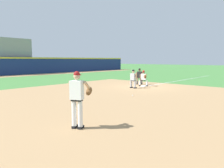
# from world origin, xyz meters

# --- Properties ---
(ground_plane) EXTENTS (160.00, 160.00, 0.00)m
(ground_plane) POSITION_xyz_m (0.00, 0.00, 0.00)
(ground_plane) COLOR #47843D
(infield_dirt_patch) EXTENTS (18.00, 18.00, 0.01)m
(infield_dirt_patch) POSITION_xyz_m (-5.37, -2.21, 0.00)
(infield_dirt_patch) COLOR tan
(infield_dirt_patch) RESTS_ON ground
(warning_track_strip) EXTENTS (48.00, 3.20, 0.01)m
(warning_track_strip) POSITION_xyz_m (0.00, 20.00, 0.00)
(warning_track_strip) COLOR tan
(warning_track_strip) RESTS_ON ground
(foul_line_stripe) EXTENTS (16.55, 0.10, 0.00)m
(foul_line_stripe) POSITION_xyz_m (8.27, 0.00, 0.01)
(foul_line_stripe) COLOR white
(foul_line_stripe) RESTS_ON ground
(first_base_bag) EXTENTS (0.38, 0.38, 0.09)m
(first_base_bag) POSITION_xyz_m (0.00, 0.00, 0.04)
(first_base_bag) COLOR white
(first_base_bag) RESTS_ON ground
(baseball) EXTENTS (0.07, 0.07, 0.07)m
(baseball) POSITION_xyz_m (-4.38, -2.02, 0.04)
(baseball) COLOR white
(baseball) RESTS_ON ground
(pitcher) EXTENTS (0.82, 0.60, 1.86)m
(pitcher) POSITION_xyz_m (-10.70, -4.42, 1.06)
(pitcher) COLOR black
(pitcher) RESTS_ON ground
(first_baseman) EXTENTS (0.84, 0.97, 1.34)m
(first_baseman) POSITION_xyz_m (0.30, 0.21, 0.73)
(first_baseman) COLOR black
(first_baseman) RESTS_ON ground
(baserunner) EXTENTS (0.47, 0.62, 1.46)m
(baserunner) POSITION_xyz_m (-1.32, 0.12, 0.79)
(baserunner) COLOR black
(baserunner) RESTS_ON ground
(umpire) EXTENTS (0.60, 0.67, 1.46)m
(umpire) POSITION_xyz_m (1.22, 1.24, 0.79)
(umpire) COLOR black
(umpire) RESTS_ON ground
(outfield_wall) EXTENTS (48.00, 0.54, 2.60)m
(outfield_wall) POSITION_xyz_m (0.00, 22.00, 1.39)
(outfield_wall) COLOR navy
(outfield_wall) RESTS_ON ground
(stadium_seating_block) EXTENTS (5.65, 5.05, 5.45)m
(stadium_seating_block) POSITION_xyz_m (-0.00, 25.32, 2.75)
(stadium_seating_block) COLOR gray
(stadium_seating_block) RESTS_ON ground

